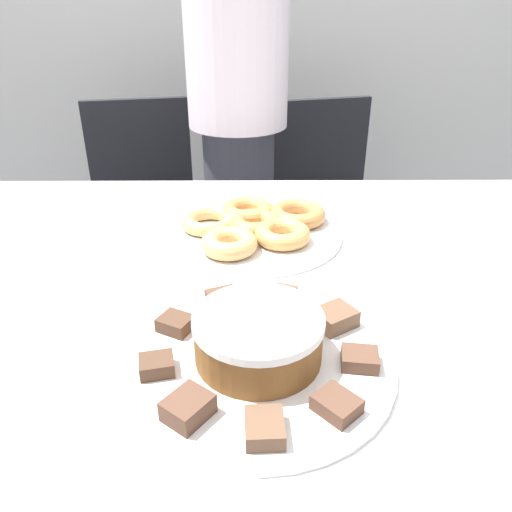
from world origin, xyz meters
TOP-DOWN VIEW (x-y plane):
  - table at (0.00, 0.00)m, footprint 1.64×1.01m
  - person_standing at (-0.08, 0.77)m, footprint 0.31×0.31m
  - office_chair_left at (-0.45, 0.96)m, footprint 0.52×0.52m
  - office_chair_right at (0.26, 0.96)m, footprint 0.54×0.54m
  - plate_cake at (-0.03, -0.26)m, footprint 0.38×0.38m
  - plate_donuts at (-0.03, 0.15)m, footprint 0.37×0.37m
  - frosted_cake at (-0.03, -0.26)m, footprint 0.18×0.18m
  - lamington_0 at (-0.11, -0.37)m, footprint 0.07×0.07m
  - lamington_1 at (-0.02, -0.40)m, footprint 0.05×0.05m
  - lamington_2 at (0.07, -0.37)m, footprint 0.07×0.07m
  - lamington_3 at (0.11, -0.28)m, footprint 0.05×0.05m
  - lamington_4 at (0.09, -0.19)m, footprint 0.08×0.07m
  - lamington_5 at (0.01, -0.13)m, footprint 0.05×0.05m
  - lamington_6 at (-0.08, -0.13)m, footprint 0.07×0.07m
  - lamington_7 at (-0.15, -0.20)m, footprint 0.06×0.06m
  - lamington_8 at (-0.16, -0.29)m, footprint 0.05×0.05m
  - donut_0 at (-0.03, 0.15)m, footprint 0.11×0.11m
  - donut_1 at (0.06, 0.20)m, footprint 0.13×0.13m
  - donut_2 at (-0.05, 0.22)m, footprint 0.12×0.12m
  - donut_3 at (-0.13, 0.17)m, footprint 0.12×0.12m
  - donut_4 at (-0.08, 0.06)m, footprint 0.11×0.11m
  - donut_5 at (0.03, 0.10)m, footprint 0.11×0.11m
  - napkin at (0.41, -0.06)m, footprint 0.11×0.09m

SIDE VIEW (x-z plane):
  - office_chair_left at x=-0.45m, z-range -0.02..0.86m
  - office_chair_right at x=0.26m, z-range -0.02..0.86m
  - table at x=0.00m, z-range 0.30..1.07m
  - napkin at x=0.41m, z-range 0.77..0.78m
  - plate_cake at x=-0.03m, z-range 0.77..0.78m
  - plate_donuts at x=-0.03m, z-range 0.77..0.78m
  - lamington_6 at x=-0.08m, z-range 0.78..0.80m
  - lamington_2 at x=0.07m, z-range 0.78..0.80m
  - lamington_3 at x=0.11m, z-range 0.78..0.80m
  - lamington_8 at x=-0.16m, z-range 0.78..0.80m
  - lamington_1 at x=-0.02m, z-range 0.78..0.80m
  - lamington_7 at x=-0.15m, z-range 0.78..0.80m
  - lamington_5 at x=0.01m, z-range 0.78..0.80m
  - lamington_4 at x=0.09m, z-range 0.78..0.81m
  - lamington_0 at x=-0.11m, z-range 0.78..0.81m
  - donut_3 at x=-0.13m, z-range 0.78..0.81m
  - donut_5 at x=0.03m, z-range 0.78..0.81m
  - donut_1 at x=0.06m, z-range 0.78..0.81m
  - donut_0 at x=-0.03m, z-range 0.78..0.81m
  - donut_4 at x=-0.08m, z-range 0.78..0.82m
  - donut_2 at x=-0.05m, z-range 0.78..0.82m
  - frosted_cake at x=-0.03m, z-range 0.78..0.85m
  - person_standing at x=-0.08m, z-range 0.06..1.81m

